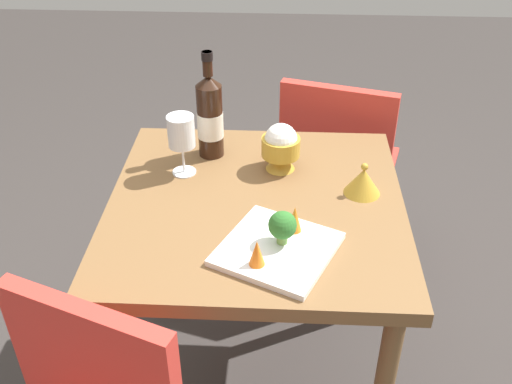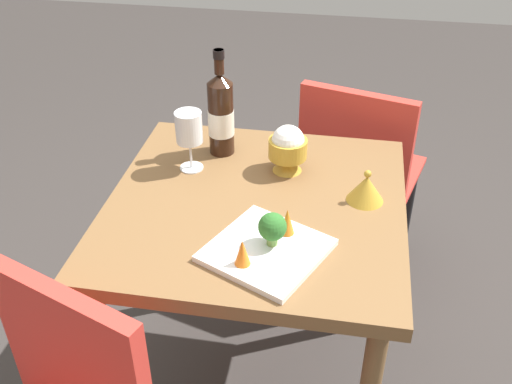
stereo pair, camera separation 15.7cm
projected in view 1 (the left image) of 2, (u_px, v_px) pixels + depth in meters
ground_plane at (256, 384)px, 2.02m from camera, size 8.00×8.00×0.00m
dining_table at (256, 232)px, 1.65m from camera, size 0.79×0.79×0.76m
chair_near_window at (337, 159)px, 2.21m from camera, size 0.49×0.49×0.85m
wine_bottle at (210, 116)px, 1.73m from camera, size 0.08×0.08×0.32m
wine_glass at (181, 133)px, 1.64m from camera, size 0.08×0.08×0.18m
rice_bowl at (281, 146)px, 1.69m from camera, size 0.11×0.11×0.14m
rice_bowl_lid at (363, 181)px, 1.60m from camera, size 0.10×0.10×0.09m
serving_plate at (277, 249)px, 1.41m from camera, size 0.33×0.33×0.02m
broccoli_floret at (282, 226)px, 1.39m from camera, size 0.07×0.07×0.09m
carrot_garnish_left at (295, 219)px, 1.44m from camera, size 0.04×0.04×0.07m
carrot_garnish_right at (257, 253)px, 1.34m from camera, size 0.04×0.04×0.07m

